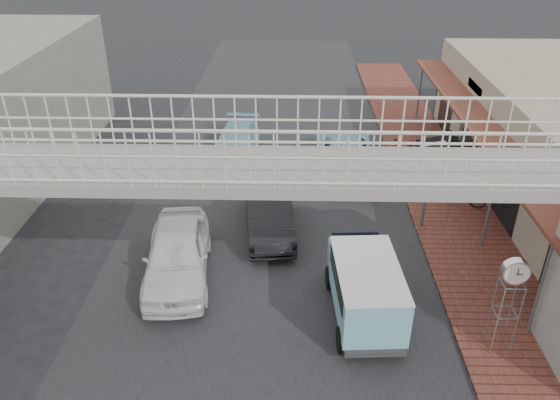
# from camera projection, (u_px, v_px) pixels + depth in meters

# --- Properties ---
(ground) EXTENTS (120.00, 120.00, 0.00)m
(ground) POSITION_uv_depth(u_px,v_px,m) (266.00, 263.00, 16.89)
(ground) COLOR black
(ground) RESTS_ON ground
(road_strip) EXTENTS (10.00, 60.00, 0.01)m
(road_strip) POSITION_uv_depth(u_px,v_px,m) (266.00, 263.00, 16.89)
(road_strip) COLOR black
(road_strip) RESTS_ON ground
(sidewalk) EXTENTS (3.00, 40.00, 0.10)m
(sidewalk) POSITION_uv_depth(u_px,v_px,m) (453.00, 215.00, 19.35)
(sidewalk) COLOR brown
(sidewalk) RESTS_ON ground
(footbridge) EXTENTS (16.40, 2.40, 6.34)m
(footbridge) POSITION_uv_depth(u_px,v_px,m) (256.00, 251.00, 11.85)
(footbridge) COLOR gray
(footbridge) RESTS_ON ground
(white_hatchback) EXTENTS (2.31, 4.72, 1.55)m
(white_hatchback) POSITION_uv_depth(u_px,v_px,m) (177.00, 254.00, 15.95)
(white_hatchback) COLOR white
(white_hatchback) RESTS_ON ground
(dark_sedan) EXTENTS (1.96, 4.39, 1.40)m
(dark_sedan) POSITION_uv_depth(u_px,v_px,m) (269.00, 212.00, 18.21)
(dark_sedan) COLOR black
(dark_sedan) RESTS_ON ground
(angkot_curb) EXTENTS (2.43, 5.18, 1.43)m
(angkot_curb) POSITION_uv_depth(u_px,v_px,m) (344.00, 152.00, 22.50)
(angkot_curb) COLOR #73ACC8
(angkot_curb) RESTS_ON ground
(angkot_far) EXTENTS (2.08, 4.48, 1.27)m
(angkot_far) POSITION_uv_depth(u_px,v_px,m) (236.00, 143.00, 23.57)
(angkot_far) COLOR #78BAD0
(angkot_far) RESTS_ON ground
(angkot_van) EXTENTS (1.87, 3.73, 1.78)m
(angkot_van) POSITION_uv_depth(u_px,v_px,m) (365.00, 283.00, 14.16)
(angkot_van) COLOR black
(angkot_van) RESTS_ON ground
(motorcycle_near) EXTENTS (2.02, 1.41, 1.01)m
(motorcycle_near) POSITION_uv_depth(u_px,v_px,m) (460.00, 192.00, 19.69)
(motorcycle_near) COLOR black
(motorcycle_near) RESTS_ON sidewalk
(motorcycle_far) EXTENTS (1.86, 1.03, 1.08)m
(motorcycle_far) POSITION_uv_depth(u_px,v_px,m) (401.00, 152.00, 22.72)
(motorcycle_far) COLOR black
(motorcycle_far) RESTS_ON sidewalk
(street_clock) EXTENTS (0.64, 0.51, 2.63)m
(street_clock) POSITION_uv_depth(u_px,v_px,m) (514.00, 276.00, 12.56)
(street_clock) COLOR #59595B
(street_clock) RESTS_ON sidewalk
(arrow_sign) EXTENTS (2.05, 1.39, 3.40)m
(arrow_sign) POSITION_uv_depth(u_px,v_px,m) (455.00, 149.00, 17.52)
(arrow_sign) COLOR #59595B
(arrow_sign) RESTS_ON sidewalk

